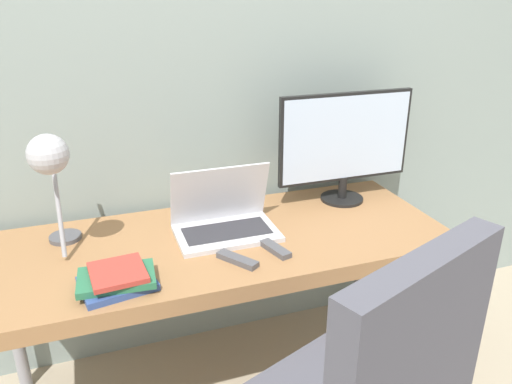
% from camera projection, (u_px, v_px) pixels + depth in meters
% --- Properties ---
extents(wall_back, '(8.00, 0.05, 2.60)m').
position_uv_depth(wall_back, '(189.00, 59.00, 1.97)').
color(wall_back, gray).
rests_on(wall_back, ground_plane).
extents(desk, '(1.70, 0.67, 0.70)m').
position_uv_depth(desk, '(221.00, 252.00, 1.87)').
color(desk, '#996B42').
rests_on(desk, ground_plane).
extents(laptop, '(0.37, 0.25, 0.25)m').
position_uv_depth(laptop, '(224.00, 220.00, 1.87)').
color(laptop, silver).
rests_on(laptop, desk).
extents(monitor, '(0.59, 0.18, 0.47)m').
position_uv_depth(monitor, '(345.00, 142.00, 2.08)').
color(monitor, black).
rests_on(monitor, desk).
extents(desk_lamp, '(0.13, 0.29, 0.44)m').
position_uv_depth(desk_lamp, '(50.00, 165.00, 1.58)').
color(desk_lamp, '#4C4C51').
rests_on(desk_lamp, desk).
extents(book_stack, '(0.24, 0.21, 0.06)m').
position_uv_depth(book_stack, '(117.00, 279.00, 1.53)').
color(book_stack, '#334C8C').
rests_on(book_stack, desk).
extents(tv_remote, '(0.12, 0.15, 0.02)m').
position_uv_depth(tv_remote, '(237.00, 260.00, 1.68)').
color(tv_remote, '#4C4C51').
rests_on(tv_remote, desk).
extents(media_remote, '(0.08, 0.14, 0.02)m').
position_uv_depth(media_remote, '(275.00, 249.00, 1.75)').
color(media_remote, '#4C4C51').
rests_on(media_remote, desk).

